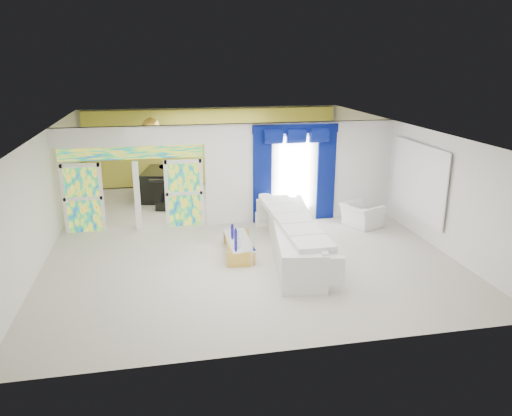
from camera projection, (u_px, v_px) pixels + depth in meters
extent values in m
plane|color=#B7AF9E|center=(238.00, 233.00, 14.08)|extent=(12.00, 12.00, 0.00)
cube|color=white|center=(301.00, 171.00, 14.98)|extent=(5.70, 0.18, 3.00)
cube|color=white|center=(130.00, 136.00, 13.69)|extent=(4.30, 0.18, 0.55)
cube|color=#994C3F|center=(83.00, 198.00, 13.93)|extent=(0.95, 0.04, 2.00)
cube|color=#994C3F|center=(184.00, 193.00, 14.46)|extent=(0.95, 0.04, 2.00)
cube|color=#994C3F|center=(131.00, 153.00, 13.83)|extent=(4.00, 0.05, 0.35)
cube|color=white|center=(294.00, 174.00, 14.85)|extent=(1.00, 0.02, 2.30)
cube|color=#04164D|center=(262.00, 177.00, 14.65)|extent=(0.55, 0.10, 2.80)
cube|color=#04164D|center=(326.00, 174.00, 15.03)|extent=(0.55, 0.10, 2.80)
cube|color=#04164D|center=(296.00, 129.00, 14.42)|extent=(2.60, 0.12, 0.25)
cube|color=white|center=(419.00, 181.00, 13.61)|extent=(0.04, 2.70, 1.90)
cube|color=gold|center=(213.00, 147.00, 19.18)|extent=(9.70, 0.12, 2.90)
cube|color=silver|center=(293.00, 238.00, 12.43)|extent=(1.69, 4.71, 0.88)
cube|color=gold|center=(239.00, 247.00, 12.54)|extent=(0.83, 1.77, 0.38)
cube|color=white|center=(274.00, 219.00, 14.72)|extent=(1.16, 0.46, 0.38)
cylinder|color=white|center=(265.00, 204.00, 14.53)|extent=(0.36, 0.36, 0.58)
imported|color=silver|center=(362.00, 215.00, 14.59)|extent=(1.25, 1.32, 0.68)
cube|color=black|center=(167.00, 184.00, 17.57)|extent=(1.89, 2.26, 1.01)
cube|color=black|center=(169.00, 206.00, 16.18)|extent=(0.86, 0.47, 0.27)
cube|color=#AD7A56|center=(79.00, 209.00, 15.07)|extent=(0.60, 0.56, 0.74)
sphere|color=gold|center=(151.00, 127.00, 16.07)|extent=(0.60, 0.60, 0.60)
cylinder|color=silver|center=(239.00, 241.00, 12.24)|extent=(0.10, 0.10, 0.13)
cylinder|color=navy|center=(232.00, 229.00, 13.01)|extent=(0.08, 0.08, 0.19)
cylinder|color=#1B1596|center=(236.00, 235.00, 12.40)|extent=(0.08, 0.08, 0.28)
cylinder|color=white|center=(240.00, 234.00, 12.75)|extent=(0.11, 0.11, 0.13)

